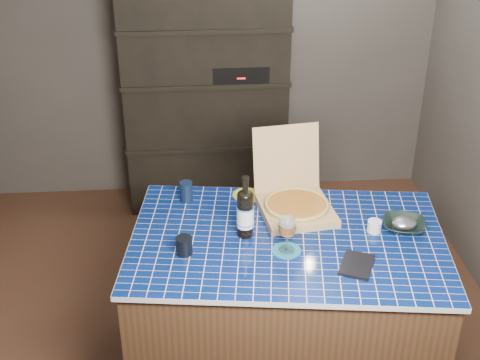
{
  "coord_description": "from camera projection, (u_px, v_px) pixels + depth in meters",
  "views": [
    {
      "loc": [
        -0.09,
        -3.14,
        2.79
      ],
      "look_at": [
        0.14,
        0.0,
        1.03
      ],
      "focal_mm": 50.0,
      "sensor_mm": 36.0,
      "label": 1
    }
  ],
  "objects": [
    {
      "name": "room",
      "position": [
        213.0,
        144.0,
        3.49
      ],
      "size": [
        3.5,
        3.5,
        3.5
      ],
      "color": "#513422",
      "rests_on": "ground"
    },
    {
      "name": "shelving_unit",
      "position": [
        206.0,
        95.0,
        4.99
      ],
      "size": [
        1.2,
        0.41,
        1.8
      ],
      "color": "black",
      "rests_on": "floor"
    },
    {
      "name": "kitchen_island",
      "position": [
        285.0,
        306.0,
        3.6
      ],
      "size": [
        1.71,
        1.2,
        0.87
      ],
      "rotation": [
        0.0,
        0.0,
        -0.13
      ],
      "color": "#47281B",
      "rests_on": "floor"
    },
    {
      "name": "pizza_box",
      "position": [
        295.0,
        202.0,
        3.59
      ],
      "size": [
        0.43,
        0.5,
        0.41
      ],
      "rotation": [
        0.0,
        0.0,
        0.14
      ],
      "color": "tan",
      "rests_on": "kitchen_island"
    },
    {
      "name": "mead_bottle",
      "position": [
        245.0,
        213.0,
        3.35
      ],
      "size": [
        0.09,
        0.09,
        0.34
      ],
      "color": "black",
      "rests_on": "kitchen_island"
    },
    {
      "name": "teal_trivet",
      "position": [
        286.0,
        251.0,
        3.29
      ],
      "size": [
        0.14,
        0.14,
        0.01
      ],
      "primitive_type": "cylinder",
      "color": "#166073",
      "rests_on": "kitchen_island"
    },
    {
      "name": "wine_glass",
      "position": [
        287.0,
        227.0,
        3.22
      ],
      "size": [
        0.09,
        0.09,
        0.2
      ],
      "color": "white",
      "rests_on": "teal_trivet"
    },
    {
      "name": "tumbler",
      "position": [
        184.0,
        246.0,
        3.25
      ],
      "size": [
        0.08,
        0.08,
        0.09
      ],
      "primitive_type": "cylinder",
      "color": "black",
      "rests_on": "kitchen_island"
    },
    {
      "name": "dvd_case",
      "position": [
        357.0,
        265.0,
        3.18
      ],
      "size": [
        0.21,
        0.24,
        0.02
      ],
      "primitive_type": "cube",
      "rotation": [
        0.0,
        0.0,
        -0.41
      ],
      "color": "black",
      "rests_on": "kitchen_island"
    },
    {
      "name": "bowl",
      "position": [
        404.0,
        225.0,
        3.45
      ],
      "size": [
        0.26,
        0.26,
        0.05
      ],
      "primitive_type": "imported",
      "rotation": [
        0.0,
        0.0,
        -0.28
      ],
      "color": "black",
      "rests_on": "kitchen_island"
    },
    {
      "name": "foil_contents",
      "position": [
        404.0,
        223.0,
        3.44
      ],
      "size": [
        0.13,
        0.11,
        0.06
      ],
      "primitive_type": "ellipsoid",
      "color": "silver",
      "rests_on": "bowl"
    },
    {
      "name": "white_jar",
      "position": [
        374.0,
        226.0,
        3.43
      ],
      "size": [
        0.07,
        0.07,
        0.06
      ],
      "primitive_type": "cylinder",
      "color": "silver",
      "rests_on": "kitchen_island"
    },
    {
      "name": "navy_cup",
      "position": [
        186.0,
        191.0,
        3.69
      ],
      "size": [
        0.07,
        0.07,
        0.11
      ],
      "primitive_type": "cylinder",
      "color": "black",
      "rests_on": "kitchen_island"
    },
    {
      "name": "green_trivet",
      "position": [
        247.0,
        195.0,
        3.76
      ],
      "size": [
        0.16,
        0.16,
        0.01
      ],
      "primitive_type": "cylinder",
      "color": "#A5AD25",
      "rests_on": "kitchen_island"
    }
  ]
}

